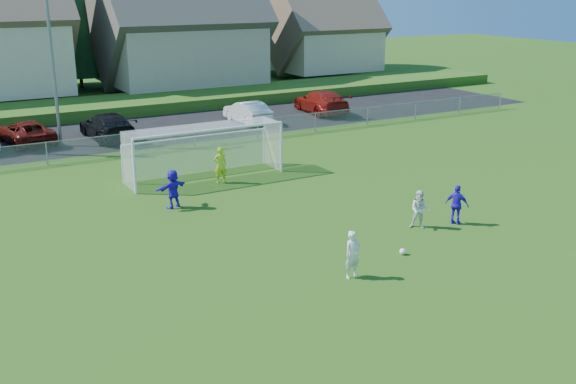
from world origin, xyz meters
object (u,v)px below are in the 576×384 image
Objects in this scene: player_blue_a at (457,205)px; player_white_b at (420,210)px; player_blue_b at (173,189)px; goalkeeper at (220,165)px; car_d at (107,126)px; soccer_ball at (403,252)px; soccer_goal at (203,143)px; car_f at (248,112)px; car_g at (321,102)px; player_white_a at (353,255)px; car_c at (26,132)px.

player_white_b is at bearing 47.50° from player_blue_a.
player_blue_b is 0.95× the size of goalkeeper.
soccer_ball is at bearing 97.09° from car_d.
player_blue_b reaches higher than soccer_ball.
player_blue_a reaches higher than soccer_ball.
soccer_goal reaches higher than goalkeeper.
car_d is 1.22× the size of car_f.
player_white_b is (2.19, 1.74, 0.62)m from soccer_ball.
player_blue_a is 23.36m from car_g.
player_blue_b is 0.29× the size of car_g.
car_d is (-7.45, 21.26, 0.00)m from player_blue_a.
goalkeeper reaches higher than car_g.
car_d is 0.72× the size of soccer_goal.
car_c is at bearing 100.23° from player_white_a.
car_g is (13.42, 12.39, -0.03)m from goalkeeper.
player_blue_a is (3.72, 1.40, 0.66)m from soccer_ball.
soccer_goal is at bearing 45.99° from car_g.
car_c is (-3.19, 15.08, -0.13)m from player_blue_b.
player_blue_a is 0.28× the size of car_g.
player_blue_a is 0.91× the size of goalkeeper.
car_g is (19.78, -0.38, 0.13)m from car_c.
soccer_ball is 0.05× the size of car_c.
goalkeeper is 13.93m from car_f.
car_g is (11.66, 23.36, 0.70)m from soccer_ball.
player_white_b is 0.26× the size of car_g.
car_g is at bearing -179.63° from car_d.
car_f is (1.85, 21.42, -0.05)m from player_blue_a.
soccer_ball is at bearing 70.57° from car_g.
soccer_ball is 0.03× the size of soccer_goal.
car_g is at bearing -176.19° from car_f.
car_c is 1.11× the size of car_f.
goalkeeper is 1.57m from soccer_goal.
player_blue_a reaches higher than player_white_b.
player_blue_b is at bearing 95.00° from car_c.
soccer_goal reaches higher than player_blue_b.
car_g is 0.75× the size of soccer_goal.
player_blue_a is 0.29× the size of car_d.
player_white_a is 0.99× the size of player_blue_a.
car_f reaches higher than soccer_ball.
player_white_a is at bearing 78.10° from player_blue_a.
player_white_a is 11.65m from goalkeeper.
goalkeeper reaches higher than player_blue_b.
player_white_a is 0.27× the size of car_g.
player_white_b is 1.57m from player_blue_a.
car_c is 19.78m from car_g.
player_blue_a is at bearing 15.44° from player_white_a.
goalkeeper is 14.26m from car_c.
player_blue_a is 12.37m from soccer_goal.
goalkeeper is (-1.76, 10.97, 0.73)m from soccer_ball.
car_d is 15.40m from car_g.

